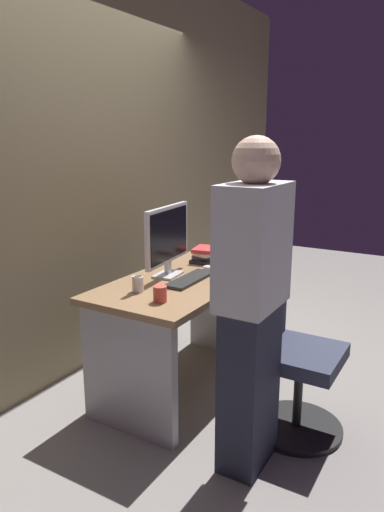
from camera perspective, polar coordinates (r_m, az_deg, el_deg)
name	(u,v)px	position (r m, az deg, el deg)	size (l,w,h in m)	color
ground_plane	(186,384)	(3.35, -0.76, -15.06)	(9.00, 9.00, 0.00)	gray
wall_back	(82,157)	(3.44, -12.98, 11.50)	(6.40, 0.10, 3.00)	#8C7F5B
desk	(185,313)	(3.14, -0.79, -6.83)	(1.35, 0.70, 0.75)	#93704C
office_chair	(290,358)	(2.78, 11.66, -11.90)	(0.52, 0.52, 0.94)	black
person_at_desk	(252,307)	(2.30, 7.14, -6.12)	(0.40, 0.24, 1.64)	#262838
monitor	(168,237)	(3.04, -2.92, 2.25)	(0.54, 0.16, 0.46)	silver
keyboard	(190,279)	(2.99, -0.20, -2.78)	(0.43, 0.13, 0.02)	#262626
mouse	(209,268)	(3.23, 2.07, -1.43)	(0.06, 0.10, 0.03)	white
cup_near_keyboard	(160,294)	(2.61, -3.84, -4.55)	(0.08, 0.08, 0.09)	#D84C3F
cup_by_monitor	(138,284)	(2.79, -6.49, -3.36)	(0.07, 0.07, 0.09)	silver
book_stack	(205,255)	(3.44, 1.57, 0.14)	(0.22, 0.18, 0.10)	black
cell_phone	(243,262)	(3.44, 6.14, -0.73)	(0.07, 0.14, 0.01)	black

